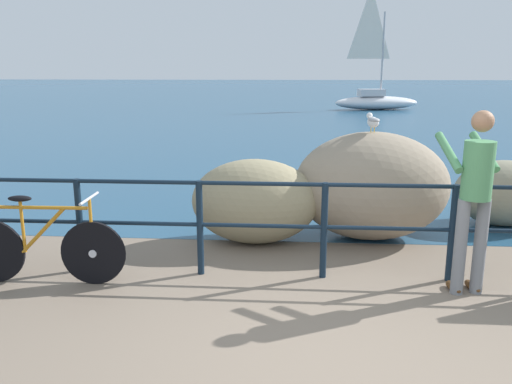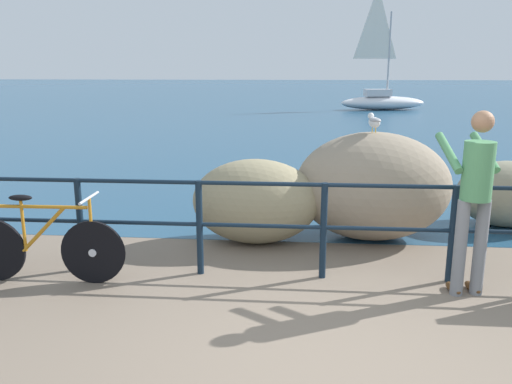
{
  "view_description": "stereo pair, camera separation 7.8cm",
  "coord_description": "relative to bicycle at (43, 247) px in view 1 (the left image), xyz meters",
  "views": [
    {
      "loc": [
        -0.34,
        -3.51,
        2.15
      ],
      "look_at": [
        -0.73,
        2.07,
        0.82
      ],
      "focal_mm": 36.55,
      "sensor_mm": 36.0,
      "label": 1
    },
    {
      "loc": [
        -0.26,
        -3.5,
        2.15
      ],
      "look_at": [
        -0.73,
        2.07,
        0.82
      ],
      "focal_mm": 36.55,
      "sensor_mm": 36.0,
      "label": 2
    }
  ],
  "objects": [
    {
      "name": "breakwater_boulder_main",
      "position": [
        3.52,
        1.72,
        0.3
      ],
      "size": [
        1.95,
        1.39,
        1.38
      ],
      "color": "gray",
      "rests_on": "ground"
    },
    {
      "name": "ground_plane",
      "position": [
        2.85,
        18.68,
        -0.44
      ],
      "size": [
        120.0,
        120.0,
        0.1
      ],
      "primitive_type": "cube",
      "color": "#756656"
    },
    {
      "name": "person_at_railing",
      "position": [
        4.23,
        0.07,
        0.6
      ],
      "size": [
        0.52,
        0.67,
        1.78
      ],
      "rotation": [
        0.0,
        0.0,
        1.75
      ],
      "color": "slate",
      "rests_on": "ground_plane"
    },
    {
      "name": "sea_surface",
      "position": [
        2.85,
        46.47,
        -0.39
      ],
      "size": [
        120.0,
        90.0,
        0.01
      ],
      "primitive_type": "cube",
      "color": "navy",
      "rests_on": "ground_plane"
    },
    {
      "name": "promenade_railing",
      "position": [
        2.85,
        0.35,
        0.24
      ],
      "size": [
        7.85,
        0.07,
        1.02
      ],
      "color": "black",
      "rests_on": "ground_plane"
    },
    {
      "name": "bicycle",
      "position": [
        0.0,
        0.0,
        0.0
      ],
      "size": [
        1.7,
        0.48,
        0.92
      ],
      "rotation": [
        0.0,
        0.0,
        0.02
      ],
      "color": "black",
      "rests_on": "ground_plane"
    },
    {
      "name": "breakwater_boulder_right",
      "position": [
        5.45,
        2.43,
        0.07
      ],
      "size": [
        1.35,
        0.98,
        0.91
      ],
      "color": "gray",
      "rests_on": "ground"
    },
    {
      "name": "sailboat",
      "position": [
        6.8,
        23.12,
        0.32
      ],
      "size": [
        4.56,
        2.04,
        6.16
      ],
      "rotation": [
        0.0,
        0.0,
        0.17
      ],
      "color": "white",
      "rests_on": "sea_surface"
    },
    {
      "name": "seagull",
      "position": [
        3.49,
        1.67,
        1.13
      ],
      "size": [
        0.18,
        0.34,
        0.23
      ],
      "rotation": [
        0.0,
        0.0,
        1.82
      ],
      "color": "gold",
      "rests_on": "breakwater_boulder_main"
    },
    {
      "name": "breakwater_boulder_left",
      "position": [
        2.05,
        1.44,
        0.14
      ],
      "size": [
        1.58,
        1.0,
        1.06
      ],
      "color": "gray",
      "rests_on": "ground"
    }
  ]
}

